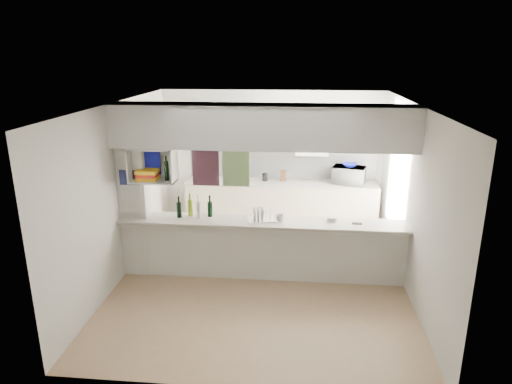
# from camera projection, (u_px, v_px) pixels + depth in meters

# --- Properties ---
(floor) EXTENTS (4.80, 4.80, 0.00)m
(floor) POSITION_uv_depth(u_px,v_px,m) (261.00, 277.00, 6.92)
(floor) COLOR tan
(floor) RESTS_ON ground
(ceiling) EXTENTS (4.80, 4.80, 0.00)m
(ceiling) POSITION_uv_depth(u_px,v_px,m) (262.00, 104.00, 6.15)
(ceiling) COLOR white
(ceiling) RESTS_ON wall_back
(wall_back) EXTENTS (4.20, 0.00, 4.20)m
(wall_back) POSITION_uv_depth(u_px,v_px,m) (272.00, 159.00, 8.82)
(wall_back) COLOR silver
(wall_back) RESTS_ON floor
(wall_left) EXTENTS (0.00, 4.80, 4.80)m
(wall_left) POSITION_uv_depth(u_px,v_px,m) (120.00, 192.00, 6.72)
(wall_left) COLOR silver
(wall_left) RESTS_ON floor
(wall_right) EXTENTS (0.00, 4.80, 4.80)m
(wall_right) POSITION_uv_depth(u_px,v_px,m) (412.00, 200.00, 6.34)
(wall_right) COLOR silver
(wall_right) RESTS_ON floor
(servery_partition) EXTENTS (4.20, 0.50, 2.60)m
(servery_partition) POSITION_uv_depth(u_px,v_px,m) (250.00, 171.00, 6.44)
(servery_partition) COLOR silver
(servery_partition) RESTS_ON floor
(cubby_shelf) EXTENTS (0.65, 0.35, 0.50)m
(cubby_shelf) POSITION_uv_depth(u_px,v_px,m) (152.00, 167.00, 6.49)
(cubby_shelf) COLOR white
(cubby_shelf) RESTS_ON bulkhead
(kitchen_run) EXTENTS (3.60, 0.63, 2.24)m
(kitchen_run) POSITION_uv_depth(u_px,v_px,m) (279.00, 186.00, 8.69)
(kitchen_run) COLOR beige
(kitchen_run) RESTS_ON floor
(microwave) EXTENTS (0.67, 0.53, 0.32)m
(microwave) POSITION_uv_depth(u_px,v_px,m) (349.00, 175.00, 8.48)
(microwave) COLOR white
(microwave) RESTS_ON bench_top
(bowl) EXTENTS (0.26, 0.26, 0.06)m
(bowl) POSITION_uv_depth(u_px,v_px,m) (349.00, 165.00, 8.42)
(bowl) COLOR #0E149A
(bowl) RESTS_ON microwave
(dish_rack) EXTENTS (0.44, 0.37, 0.20)m
(dish_rack) POSITION_uv_depth(u_px,v_px,m) (261.00, 215.00, 6.66)
(dish_rack) COLOR silver
(dish_rack) RESTS_ON breakfast_bar
(cup) EXTENTS (0.17, 0.17, 0.10)m
(cup) POSITION_uv_depth(u_px,v_px,m) (280.00, 218.00, 6.57)
(cup) COLOR white
(cup) RESTS_ON dish_rack
(wine_bottles) EXTENTS (0.52, 0.15, 0.36)m
(wine_bottles) POSITION_uv_depth(u_px,v_px,m) (195.00, 209.00, 6.77)
(wine_bottles) COLOR black
(wine_bottles) RESTS_ON breakfast_bar
(plastic_tubs) EXTENTS (0.49, 0.18, 0.07)m
(plastic_tubs) POSITION_uv_depth(u_px,v_px,m) (334.00, 219.00, 6.61)
(plastic_tubs) COLOR silver
(plastic_tubs) RESTS_ON breakfast_bar
(utensil_jar) EXTENTS (0.10, 0.10, 0.14)m
(utensil_jar) POSITION_uv_depth(u_px,v_px,m) (265.00, 177.00, 8.68)
(utensil_jar) COLOR black
(utensil_jar) RESTS_ON bench_top
(knife_block) EXTENTS (0.11, 0.09, 0.21)m
(knife_block) POSITION_uv_depth(u_px,v_px,m) (283.00, 176.00, 8.67)
(knife_block) COLOR #52301C
(knife_block) RESTS_ON bench_top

